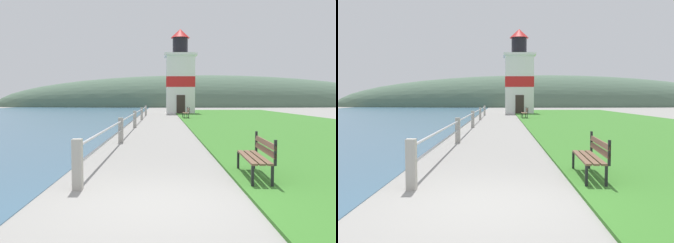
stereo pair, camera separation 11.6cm
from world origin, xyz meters
TOP-DOWN VIEW (x-y plane):
  - ground_plane at (0.00, 0.00)m, footprint 160.00×160.00m
  - grass_verge at (7.59, 17.96)m, footprint 12.00×53.87m
  - seawall_railing at (-1.49, 15.76)m, footprint 0.18×29.70m
  - park_bench_near at (2.13, 1.86)m, footprint 0.57×1.86m
  - park_bench_midway at (2.13, 24.89)m, footprint 0.49×1.82m
  - lighthouse at (2.08, 35.05)m, footprint 3.46×3.46m
  - distant_hillside at (8.00, 65.91)m, footprint 80.00×16.00m

SIDE VIEW (x-z plane):
  - ground_plane at x=0.00m, z-range 0.00..0.00m
  - distant_hillside at x=8.00m, z-range -6.00..6.00m
  - grass_verge at x=7.59m, z-range 0.00..0.06m
  - park_bench_midway at x=2.13m, z-range 0.07..1.01m
  - park_bench_near at x=2.13m, z-range 0.07..1.01m
  - seawall_railing at x=-1.49m, z-range 0.10..1.06m
  - lighthouse at x=2.08m, z-range -0.76..8.38m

